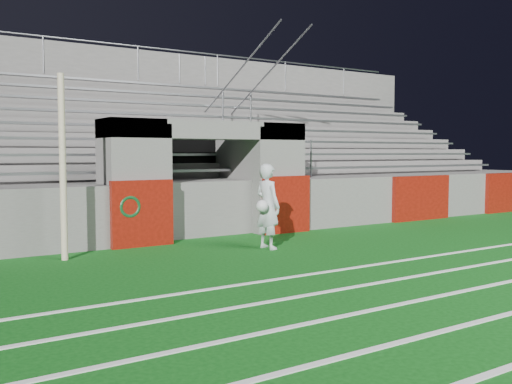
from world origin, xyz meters
TOP-DOWN VIEW (x-y plane):
  - ground at (0.00, 0.00)m, footprint 90.00×90.00m
  - field_post at (-3.51, 2.33)m, footprint 0.12×0.12m
  - stadium_structure at (0.00, 7.97)m, footprint 26.00×8.48m
  - goalkeeper_with_ball at (0.18, 1.35)m, footprint 0.60×0.65m
  - hose_coil at (-2.08, 2.93)m, footprint 0.58×0.15m

SIDE VIEW (x-z plane):
  - ground at x=0.00m, z-range 0.00..0.00m
  - hose_coil at x=-2.08m, z-range 0.40..1.07m
  - goalkeeper_with_ball at x=0.18m, z-range 0.00..1.69m
  - stadium_structure at x=0.00m, z-range -1.22..4.20m
  - field_post at x=-3.51m, z-range 0.00..3.28m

